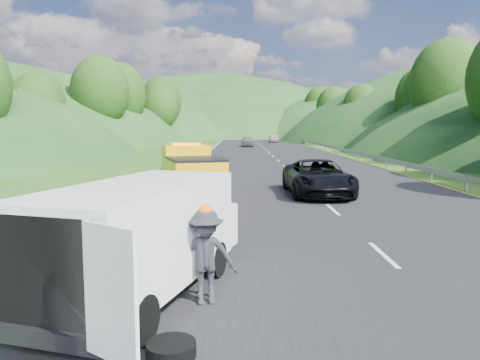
{
  "coord_description": "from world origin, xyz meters",
  "views": [
    {
      "loc": [
        -0.45,
        -12.85,
        3.09
      ],
      "look_at": [
        -0.41,
        2.43,
        1.3
      ],
      "focal_mm": 35.0,
      "sensor_mm": 36.0,
      "label": 1
    }
  ],
  "objects_px": {
    "woman": "(124,236)",
    "child": "(147,238)",
    "suitcase": "(86,227)",
    "passing_suv": "(317,195)",
    "white_van": "(142,234)",
    "worker": "(206,304)",
    "spare_tire": "(171,358)",
    "tow_truck": "(190,171)"
  },
  "relations": [
    {
      "from": "woman",
      "to": "child",
      "type": "height_order",
      "value": "woman"
    },
    {
      "from": "suitcase",
      "to": "passing_suv",
      "type": "height_order",
      "value": "passing_suv"
    },
    {
      "from": "white_van",
      "to": "suitcase",
      "type": "height_order",
      "value": "white_van"
    },
    {
      "from": "worker",
      "to": "spare_tire",
      "type": "bearing_deg",
      "value": -109.29
    },
    {
      "from": "spare_tire",
      "to": "worker",
      "type": "bearing_deg",
      "value": 79.98
    },
    {
      "from": "child",
      "to": "worker",
      "type": "xyz_separation_m",
      "value": [
        1.96,
        -4.79,
        0.0
      ]
    },
    {
      "from": "spare_tire",
      "to": "suitcase",
      "type": "bearing_deg",
      "value": 115.98
    },
    {
      "from": "tow_truck",
      "to": "woman",
      "type": "relative_size",
      "value": 3.42
    },
    {
      "from": "white_van",
      "to": "worker",
      "type": "bearing_deg",
      "value": 2.95
    },
    {
      "from": "spare_tire",
      "to": "passing_suv",
      "type": "bearing_deg",
      "value": 73.26
    },
    {
      "from": "child",
      "to": "passing_suv",
      "type": "xyz_separation_m",
      "value": [
        6.03,
        7.96,
        0.0
      ]
    },
    {
      "from": "woman",
      "to": "child",
      "type": "xyz_separation_m",
      "value": [
        0.72,
        -0.3,
        0.0
      ]
    },
    {
      "from": "woman",
      "to": "worker",
      "type": "distance_m",
      "value": 5.75
    },
    {
      "from": "woman",
      "to": "worker",
      "type": "bearing_deg",
      "value": -154.24
    },
    {
      "from": "tow_truck",
      "to": "woman",
      "type": "bearing_deg",
      "value": -115.59
    },
    {
      "from": "worker",
      "to": "tow_truck",
      "type": "bearing_deg",
      "value": 87.86
    },
    {
      "from": "passing_suv",
      "to": "woman",
      "type": "bearing_deg",
      "value": -132.87
    },
    {
      "from": "passing_suv",
      "to": "child",
      "type": "bearing_deg",
      "value": -128.62
    },
    {
      "from": "child",
      "to": "spare_tire",
      "type": "height_order",
      "value": "child"
    },
    {
      "from": "spare_tire",
      "to": "white_van",
      "type": "bearing_deg",
      "value": 110.43
    },
    {
      "from": "white_van",
      "to": "worker",
      "type": "xyz_separation_m",
      "value": [
        1.15,
        -0.29,
        -1.18
      ]
    },
    {
      "from": "worker",
      "to": "passing_suv",
      "type": "relative_size",
      "value": 0.29
    },
    {
      "from": "white_van",
      "to": "woman",
      "type": "height_order",
      "value": "white_van"
    },
    {
      "from": "woman",
      "to": "worker",
      "type": "height_order",
      "value": "woman"
    },
    {
      "from": "child",
      "to": "passing_suv",
      "type": "bearing_deg",
      "value": 72.22
    },
    {
      "from": "spare_tire",
      "to": "passing_suv",
      "type": "relative_size",
      "value": 0.12
    },
    {
      "from": "suitcase",
      "to": "passing_suv",
      "type": "distance_m",
      "value": 10.99
    },
    {
      "from": "woman",
      "to": "suitcase",
      "type": "xyz_separation_m",
      "value": [
        -1.0,
        -0.13,
        0.28
      ]
    },
    {
      "from": "worker",
      "to": "passing_suv",
      "type": "bearing_deg",
      "value": 63.02
    },
    {
      "from": "white_van",
      "to": "worker",
      "type": "height_order",
      "value": "white_van"
    },
    {
      "from": "worker",
      "to": "spare_tire",
      "type": "distance_m",
      "value": 1.93
    },
    {
      "from": "white_van",
      "to": "spare_tire",
      "type": "bearing_deg",
      "value": -52.63
    },
    {
      "from": "tow_truck",
      "to": "white_van",
      "type": "xyz_separation_m",
      "value": [
        0.37,
        -11.8,
        0.04
      ]
    },
    {
      "from": "suitcase",
      "to": "child",
      "type": "bearing_deg",
      "value": -5.77
    },
    {
      "from": "tow_truck",
      "to": "worker",
      "type": "relative_size",
      "value": 3.47
    },
    {
      "from": "child",
      "to": "passing_suv",
      "type": "relative_size",
      "value": 0.17
    },
    {
      "from": "tow_truck",
      "to": "passing_suv",
      "type": "height_order",
      "value": "tow_truck"
    },
    {
      "from": "child",
      "to": "spare_tire",
      "type": "distance_m",
      "value": 6.88
    },
    {
      "from": "child",
      "to": "spare_tire",
      "type": "xyz_separation_m",
      "value": [
        1.62,
        -6.69,
        0.0
      ]
    },
    {
      "from": "white_van",
      "to": "child",
      "type": "height_order",
      "value": "white_van"
    },
    {
      "from": "suitcase",
      "to": "woman",
      "type": "bearing_deg",
      "value": 7.31
    },
    {
      "from": "woman",
      "to": "passing_suv",
      "type": "distance_m",
      "value": 10.21
    }
  ]
}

